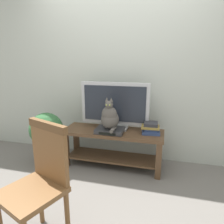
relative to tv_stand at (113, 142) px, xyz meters
name	(u,v)px	position (x,y,z in m)	size (l,w,h in m)	color
ground_plane	(102,194)	(0.04, -0.64, -0.35)	(12.00, 12.00, 0.00)	slate
back_wall	(123,62)	(0.04, 0.41, 1.05)	(7.00, 0.12, 2.80)	#B7BCB2
tv_stand	(113,142)	(0.00, 0.00, 0.00)	(1.33, 0.44, 0.51)	#513823
tv	(115,105)	(0.00, 0.09, 0.49)	(0.92, 0.20, 0.63)	#B7B7BC
media_box	(110,130)	(-0.02, -0.07, 0.19)	(0.36, 0.27, 0.05)	#2D2D30
cat	(110,117)	(-0.02, -0.08, 0.36)	(0.23, 0.30, 0.42)	#514C47
wooden_chair	(40,177)	(-0.24, -1.30, 0.21)	(0.53, 0.54, 0.98)	brown
book_stack	(151,128)	(0.50, 0.01, 0.23)	(0.24, 0.20, 0.15)	#33477A
potted_plant	(47,134)	(-0.88, -0.20, 0.10)	(0.45, 0.45, 0.75)	#9E6B4C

